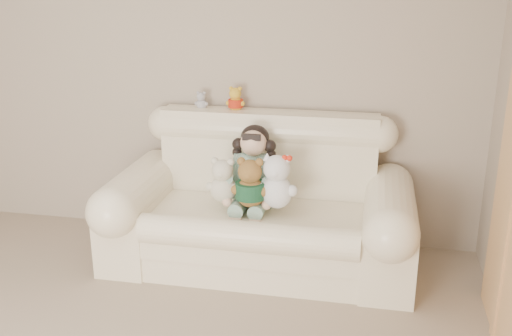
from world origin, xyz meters
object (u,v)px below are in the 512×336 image
at_px(white_cat, 277,176).
at_px(seated_child, 254,165).
at_px(sofa, 259,196).
at_px(cream_teddy, 223,176).
at_px(brown_teddy, 250,178).

bearing_deg(white_cat, seated_child, 157.50).
distance_m(sofa, seated_child, 0.21).
height_order(sofa, cream_teddy, sofa).
height_order(brown_teddy, cream_teddy, brown_teddy).
distance_m(sofa, brown_teddy, 0.24).
bearing_deg(white_cat, brown_teddy, -148.51).
relative_size(sofa, cream_teddy, 5.77).
bearing_deg(seated_child, brown_teddy, -88.50).
bearing_deg(brown_teddy, seated_child, 88.91).
bearing_deg(brown_teddy, sofa, 72.60).
bearing_deg(white_cat, sofa, 162.14).
height_order(sofa, brown_teddy, sofa).
bearing_deg(sofa, white_cat, -42.32).
xyz_separation_m(white_cat, cream_teddy, (-0.37, 0.02, -0.04)).
distance_m(brown_teddy, cream_teddy, 0.20).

